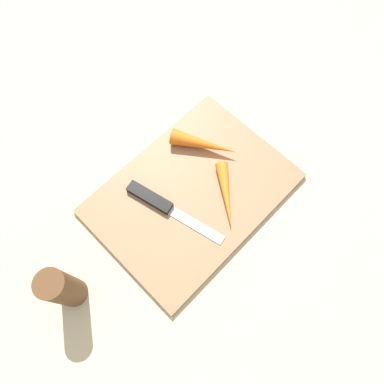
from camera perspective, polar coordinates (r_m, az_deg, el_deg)
ground_plane at (r=0.68m, az=0.00°, el=-0.38°), size 1.40×1.40×0.00m
cutting_board at (r=0.67m, az=0.00°, el=-0.19°), size 0.36×0.26×0.01m
knife at (r=0.66m, az=-5.81°, el=-1.42°), size 0.07×0.20×0.01m
carrot_short at (r=0.65m, az=5.47°, el=-0.33°), size 0.10×0.11×0.02m
carrot_long at (r=0.69m, az=1.94°, el=7.64°), size 0.09×0.13×0.03m
pepper_grinder at (r=0.61m, az=-19.97°, el=-14.31°), size 0.05×0.05×0.12m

